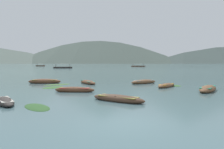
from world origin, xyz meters
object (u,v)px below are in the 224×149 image
object	(u,v)px
rowboat_3	(45,81)
rowboat_7	(144,82)
rowboat_2	(166,86)
rowboat_6	(208,89)
rowboat_1	(5,101)
ferry_0	(138,66)
rowboat_0	(118,99)
ferry_2	(41,66)
ferry_1	(63,67)
rowboat_4	(75,90)
rowboat_5	(88,82)

from	to	relation	value
rowboat_3	rowboat_7	xyz separation A→B (m)	(12.89, -0.73, -0.03)
rowboat_2	rowboat_6	distance (m)	4.46
rowboat_1	ferry_0	bearing A→B (deg)	77.30
rowboat_0	rowboat_1	size ratio (longest dim) A/B	1.12
rowboat_0	ferry_2	distance (m)	171.31
rowboat_3	ferry_1	distance (m)	81.07
rowboat_0	rowboat_7	size ratio (longest dim) A/B	0.98
rowboat_2	rowboat_3	size ratio (longest dim) A/B	0.78
rowboat_1	rowboat_4	xyz separation A→B (m)	(3.71, 5.39, 0.04)
rowboat_1	rowboat_7	world-z (taller)	rowboat_7
rowboat_3	rowboat_4	size ratio (longest dim) A/B	1.12
rowboat_3	rowboat_4	bearing A→B (deg)	-58.37
rowboat_3	ferry_0	xyz separation A→B (m)	(32.08, 122.46, 0.22)
rowboat_4	ferry_1	world-z (taller)	ferry_1
rowboat_5	ferry_0	world-z (taller)	ferry_0
rowboat_2	rowboat_1	bearing A→B (deg)	-146.28
rowboat_1	rowboat_7	distance (m)	17.32
rowboat_4	rowboat_5	distance (m)	7.56
rowboat_6	ferry_0	world-z (taller)	ferry_0
ferry_0	ferry_2	distance (m)	82.80
rowboat_3	ferry_1	world-z (taller)	ferry_1
rowboat_1	ferry_2	size ratio (longest dim) A/B	0.50
rowboat_0	ferry_0	world-z (taller)	ferry_0
ferry_1	ferry_2	distance (m)	76.47
ferry_0	rowboat_7	bearing A→B (deg)	-98.85
rowboat_4	rowboat_3	bearing A→B (deg)	121.63
rowboat_5	ferry_2	distance (m)	158.61
rowboat_3	ferry_0	distance (m)	126.59
rowboat_4	rowboat_6	world-z (taller)	rowboat_6
rowboat_6	ferry_2	world-z (taller)	ferry_2
rowboat_6	ferry_1	xyz separation A→B (m)	(-31.27, 88.12, 0.25)
rowboat_1	rowboat_4	distance (m)	6.54
rowboat_4	ferry_0	bearing A→B (deg)	78.35
ferry_1	rowboat_2	bearing A→B (deg)	-71.51
rowboat_2	rowboat_4	bearing A→B (deg)	-160.12
rowboat_0	rowboat_3	distance (m)	15.81
ferry_1	ferry_2	xyz separation A→B (m)	(-32.61, 69.17, 0.00)
rowboat_1	ferry_1	bearing A→B (deg)	99.17
rowboat_2	rowboat_7	size ratio (longest dim) A/B	0.82
rowboat_6	rowboat_2	bearing A→B (deg)	131.21
rowboat_7	ferry_0	distance (m)	124.68
ferry_0	ferry_1	world-z (taller)	same
rowboat_4	rowboat_7	world-z (taller)	rowboat_7
ferry_0	rowboat_2	bearing A→B (deg)	-97.81
rowboat_7	rowboat_3	bearing A→B (deg)	176.76
rowboat_2	rowboat_7	distance (m)	4.48
rowboat_0	ferry_0	xyz separation A→B (m)	(23.29, 135.60, 0.27)
rowboat_0	ferry_2	world-z (taller)	ferry_2
rowboat_5	rowboat_6	distance (m)	14.02
rowboat_7	ferry_0	size ratio (longest dim) A/B	0.40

